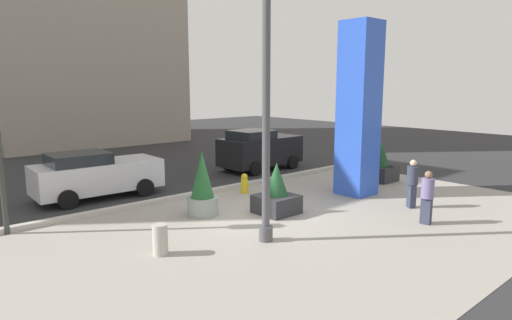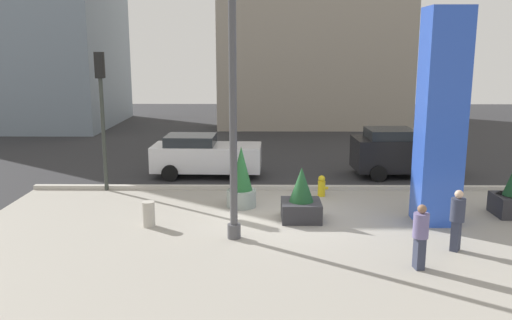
# 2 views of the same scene
# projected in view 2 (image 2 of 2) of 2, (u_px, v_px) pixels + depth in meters

# --- Properties ---
(ground_plane) EXTENTS (60.00, 60.00, 0.00)m
(ground_plane) POSITION_uv_depth(u_px,v_px,m) (279.00, 184.00, 20.46)
(ground_plane) COLOR #2D2D30
(plaza_pavement) EXTENTS (18.00, 10.00, 0.02)m
(plaza_pavement) POSITION_uv_depth(u_px,v_px,m) (287.00, 238.00, 14.58)
(plaza_pavement) COLOR #9E998E
(plaza_pavement) RESTS_ON ground_plane
(curb_strip) EXTENTS (18.00, 0.24, 0.16)m
(curb_strip) POSITION_uv_depth(u_px,v_px,m) (280.00, 188.00, 19.58)
(curb_strip) COLOR #B7B2A8
(curb_strip) RESTS_ON ground_plane
(lamp_post) EXTENTS (0.44, 0.44, 6.71)m
(lamp_post) POSITION_uv_depth(u_px,v_px,m) (233.00, 119.00, 13.93)
(lamp_post) COLOR #4C4C51
(lamp_post) RESTS_ON ground_plane
(art_pillar_blue) EXTENTS (1.17, 1.17, 6.20)m
(art_pillar_blue) POSITION_uv_depth(u_px,v_px,m) (441.00, 118.00, 15.35)
(art_pillar_blue) COLOR blue
(art_pillar_blue) RESTS_ON ground_plane
(potted_plant_by_pillar) EXTENTS (1.18, 1.18, 1.62)m
(potted_plant_by_pillar) POSITION_uv_depth(u_px,v_px,m) (301.00, 200.00, 16.03)
(potted_plant_by_pillar) COLOR #2D2D33
(potted_plant_by_pillar) RESTS_ON ground_plane
(potted_plant_mid_plaza) EXTENTS (0.96, 0.96, 2.00)m
(potted_plant_mid_plaza) POSITION_uv_depth(u_px,v_px,m) (241.00, 181.00, 17.34)
(potted_plant_mid_plaza) COLOR gray
(potted_plant_mid_plaza) RESTS_ON ground_plane
(fire_hydrant) EXTENTS (0.36, 0.26, 0.75)m
(fire_hydrant) POSITION_uv_depth(u_px,v_px,m) (322.00, 186.00, 18.66)
(fire_hydrant) COLOR gold
(fire_hydrant) RESTS_ON ground_plane
(concrete_bollard) EXTENTS (0.36, 0.36, 0.75)m
(concrete_bollard) POSITION_uv_depth(u_px,v_px,m) (149.00, 214.00, 15.47)
(concrete_bollard) COLOR #B2ADA3
(concrete_bollard) RESTS_ON ground_plane
(traffic_light_far_side) EXTENTS (0.28, 0.42, 4.94)m
(traffic_light_far_side) POSITION_uv_depth(u_px,v_px,m) (102.00, 99.00, 18.87)
(traffic_light_far_side) COLOR #333833
(traffic_light_far_side) RESTS_ON ground_plane
(car_intersection) EXTENTS (4.36, 2.12, 1.67)m
(car_intersection) POSITION_uv_depth(u_px,v_px,m) (205.00, 155.00, 21.56)
(car_intersection) COLOR silver
(car_intersection) RESTS_ON ground_plane
(car_curb_east) EXTENTS (4.06, 2.21, 1.92)m
(car_curb_east) POSITION_uv_depth(u_px,v_px,m) (402.00, 152.00, 21.57)
(car_curb_east) COLOR black
(car_curb_east) RESTS_ON ground_plane
(pedestrian_by_curb) EXTENTS (0.41, 0.41, 1.57)m
(pedestrian_by_curb) POSITION_uv_depth(u_px,v_px,m) (420.00, 234.00, 12.39)
(pedestrian_by_curb) COLOR #33384C
(pedestrian_by_curb) RESTS_ON ground_plane
(pedestrian_on_sidewalk) EXTENTS (0.50, 0.50, 1.60)m
(pedestrian_on_sidewalk) POSITION_uv_depth(u_px,v_px,m) (457.00, 218.00, 13.52)
(pedestrian_on_sidewalk) COLOR #33384C
(pedestrian_on_sidewalk) RESTS_ON ground_plane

